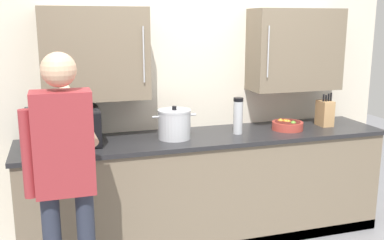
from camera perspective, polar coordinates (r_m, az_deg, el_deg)
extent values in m
cube|color=beige|center=(3.97, 0.28, 6.42)|extent=(3.69, 0.10, 2.86)
cube|color=#756651|center=(3.58, -12.37, 8.29)|extent=(0.82, 0.32, 0.72)
cylinder|color=#B7BABF|center=(3.45, -6.22, 8.37)|extent=(0.01, 0.01, 0.43)
cube|color=#756651|center=(4.12, 13.08, 8.79)|extent=(0.82, 0.32, 0.72)
cylinder|color=#B7BABF|center=(3.80, 9.77, 8.64)|extent=(0.01, 0.01, 0.43)
cube|color=#756651|center=(3.87, 1.93, -8.85)|extent=(3.05, 0.61, 0.89)
cube|color=#232326|center=(3.72, 1.98, -2.21)|extent=(3.09, 0.65, 0.03)
cube|color=black|center=(3.53, -16.26, -0.90)|extent=(0.55, 0.38, 0.28)
cube|color=beige|center=(3.52, -17.50, -1.02)|extent=(0.35, 0.32, 0.22)
cube|color=black|center=(3.35, -12.81, -1.43)|extent=(0.15, 0.01, 0.26)
cube|color=black|center=(3.17, -19.85, -2.66)|extent=(0.16, 0.38, 0.26)
cylinder|color=#B7BABF|center=(3.59, -2.27, -0.66)|extent=(0.26, 0.26, 0.22)
cylinder|color=#B7BABF|center=(3.56, -2.29, 1.19)|extent=(0.27, 0.27, 0.02)
cylinder|color=black|center=(3.56, -2.29, 1.56)|extent=(0.04, 0.04, 0.03)
cylinder|color=#B7BABF|center=(3.54, -4.74, 0.39)|extent=(0.05, 0.02, 0.02)
cylinder|color=#B7BABF|center=(3.62, 0.12, 0.70)|extent=(0.05, 0.02, 0.02)
cylinder|color=#AD3D33|center=(3.99, 12.16, -0.72)|extent=(0.27, 0.27, 0.07)
cylinder|color=#561E19|center=(3.98, 12.17, -0.51)|extent=(0.22, 0.22, 0.04)
sphere|color=orange|center=(4.01, 11.83, -0.17)|extent=(0.04, 0.04, 0.04)
sphere|color=orange|center=(4.00, 11.29, -0.16)|extent=(0.05, 0.05, 0.05)
sphere|color=#5B9333|center=(3.94, 12.87, -0.44)|extent=(0.05, 0.05, 0.05)
sphere|color=orange|center=(3.99, 11.95, -0.23)|extent=(0.04, 0.04, 0.04)
sphere|color=orange|center=(3.99, 12.24, -0.26)|extent=(0.04, 0.04, 0.04)
cube|color=tan|center=(4.20, 16.68, 0.83)|extent=(0.11, 0.15, 0.23)
cylinder|color=black|center=(4.14, 16.54, 2.74)|extent=(0.02, 0.02, 0.06)
cylinder|color=black|center=(4.15, 16.83, 2.69)|extent=(0.02, 0.02, 0.06)
cylinder|color=black|center=(4.17, 17.13, 2.79)|extent=(0.02, 0.02, 0.07)
cylinder|color=black|center=(4.18, 17.42, 2.86)|extent=(0.02, 0.02, 0.08)
cylinder|color=#B7BABF|center=(3.75, 5.92, 0.32)|extent=(0.08, 0.08, 0.28)
cylinder|color=black|center=(3.72, 5.98, 2.65)|extent=(0.08, 0.08, 0.03)
cube|color=maroon|center=(2.68, -16.19, -2.85)|extent=(0.34, 0.20, 0.61)
sphere|color=#DBAD89|center=(2.61, -16.76, 6.21)|extent=(0.20, 0.20, 0.20)
cylinder|color=#DBAD89|center=(2.91, -14.44, 0.76)|extent=(0.21, 0.56, 0.32)
cylinder|color=maroon|center=(2.70, -20.38, -4.14)|extent=(0.07, 0.07, 0.52)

